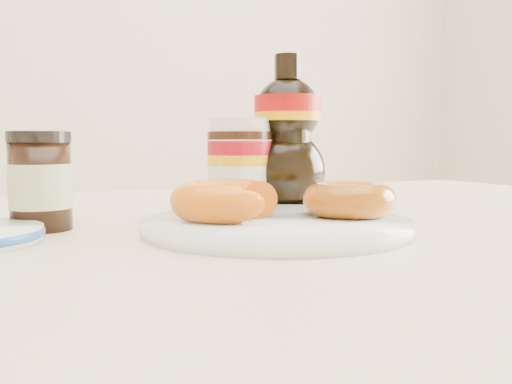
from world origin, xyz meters
name	(u,v)px	position (x,y,z in m)	size (l,w,h in m)	color
dining_table	(236,296)	(0.00, 0.10, 0.67)	(1.40, 0.90, 0.75)	beige
plate	(277,225)	(0.01, 0.02, 0.76)	(0.26, 0.26, 0.01)	white
donut_bitten	(225,200)	(-0.04, 0.04, 0.78)	(0.10, 0.10, 0.04)	#C6450B
donut_whole	(349,199)	(0.09, 0.01, 0.78)	(0.09, 0.09, 0.03)	#9D580A
nutella_jar	(240,161)	(0.04, 0.19, 0.81)	(0.08, 0.08, 0.12)	white
syrup_bottle	(287,133)	(0.10, 0.18, 0.85)	(0.10, 0.09, 0.20)	black
dark_jar	(40,182)	(-0.20, 0.12, 0.80)	(0.06, 0.06, 0.10)	black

